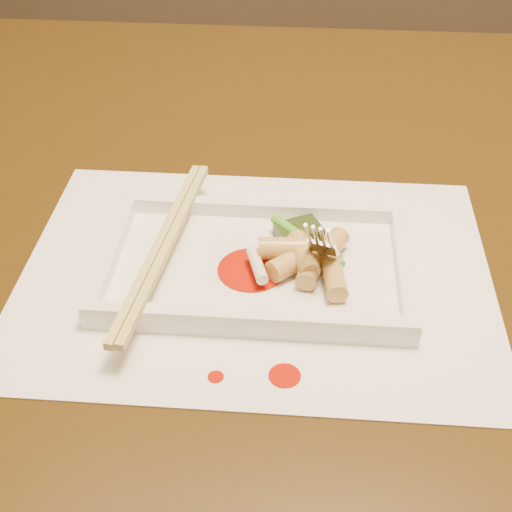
# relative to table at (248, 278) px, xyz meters

# --- Properties ---
(table) EXTENTS (1.40, 0.90, 0.75)m
(table) POSITION_rel_table_xyz_m (0.00, 0.00, 0.00)
(table) COLOR black
(table) RESTS_ON ground
(placemat) EXTENTS (0.40, 0.30, 0.00)m
(placemat) POSITION_rel_table_xyz_m (0.02, -0.11, 0.10)
(placemat) COLOR white
(placemat) RESTS_ON table
(sauce_splatter_a) EXTENTS (0.02, 0.02, 0.00)m
(sauce_splatter_a) POSITION_rel_table_xyz_m (0.05, -0.23, 0.10)
(sauce_splatter_a) COLOR #B21505
(sauce_splatter_a) RESTS_ON placemat
(sauce_splatter_b) EXTENTS (0.01, 0.01, 0.00)m
(sauce_splatter_b) POSITION_rel_table_xyz_m (-0.00, -0.23, 0.10)
(sauce_splatter_b) COLOR #B21505
(sauce_splatter_b) RESTS_ON placemat
(plate_base) EXTENTS (0.26, 0.16, 0.01)m
(plate_base) POSITION_rel_table_xyz_m (0.02, -0.11, 0.11)
(plate_base) COLOR white
(plate_base) RESTS_ON placemat
(plate_rim_far) EXTENTS (0.26, 0.01, 0.01)m
(plate_rim_far) POSITION_rel_table_xyz_m (0.02, -0.04, 0.12)
(plate_rim_far) COLOR white
(plate_rim_far) RESTS_ON plate_base
(plate_rim_near) EXTENTS (0.26, 0.01, 0.01)m
(plate_rim_near) POSITION_rel_table_xyz_m (0.02, -0.18, 0.12)
(plate_rim_near) COLOR white
(plate_rim_near) RESTS_ON plate_base
(plate_rim_left) EXTENTS (0.01, 0.14, 0.01)m
(plate_rim_left) POSITION_rel_table_xyz_m (-0.11, -0.11, 0.12)
(plate_rim_left) COLOR white
(plate_rim_left) RESTS_ON plate_base
(plate_rim_right) EXTENTS (0.01, 0.14, 0.01)m
(plate_rim_right) POSITION_rel_table_xyz_m (0.14, -0.11, 0.12)
(plate_rim_right) COLOR white
(plate_rim_right) RESTS_ON plate_base
(veg_piece) EXTENTS (0.05, 0.04, 0.01)m
(veg_piece) POSITION_rel_table_xyz_m (0.05, -0.07, 0.12)
(veg_piece) COLOR black
(veg_piece) RESTS_ON plate_base
(scallion_white) EXTENTS (0.02, 0.04, 0.01)m
(scallion_white) POSITION_rel_table_xyz_m (0.02, -0.12, 0.12)
(scallion_white) COLOR #EAEACC
(scallion_white) RESTS_ON plate_base
(scallion_green) EXTENTS (0.07, 0.07, 0.01)m
(scallion_green) POSITION_rel_table_xyz_m (0.06, -0.09, 0.12)
(scallion_green) COLOR #399818
(scallion_green) RESTS_ON plate_base
(chopstick_a) EXTENTS (0.04, 0.24, 0.01)m
(chopstick_a) POSITION_rel_table_xyz_m (-0.07, -0.11, 0.13)
(chopstick_a) COLOR tan
(chopstick_a) RESTS_ON plate_rim_near
(chopstick_b) EXTENTS (0.04, 0.24, 0.01)m
(chopstick_b) POSITION_rel_table_xyz_m (-0.06, -0.11, 0.13)
(chopstick_b) COLOR tan
(chopstick_b) RESTS_ON plate_rim_near
(fork) EXTENTS (0.09, 0.10, 0.14)m
(fork) POSITION_rel_table_xyz_m (0.09, -0.09, 0.18)
(fork) COLOR silver
(fork) RESTS_ON plate_base
(sauce_blob_0) EXTENTS (0.06, 0.06, 0.00)m
(sauce_blob_0) POSITION_rel_table_xyz_m (0.01, -0.12, 0.11)
(sauce_blob_0) COLOR #B21505
(sauce_blob_0) RESTS_ON plate_base
(rice_cake_0) EXTENTS (0.04, 0.04, 0.02)m
(rice_cake_0) POSITION_rel_table_xyz_m (0.07, -0.11, 0.12)
(rice_cake_0) COLOR tan
(rice_cake_0) RESTS_ON plate_base
(rice_cake_1) EXTENTS (0.05, 0.04, 0.02)m
(rice_cake_1) POSITION_rel_table_xyz_m (0.05, -0.12, 0.12)
(rice_cake_1) COLOR tan
(rice_cake_1) RESTS_ON plate_base
(rice_cake_2) EXTENTS (0.03, 0.05, 0.02)m
(rice_cake_2) POSITION_rel_table_xyz_m (0.06, -0.11, 0.13)
(rice_cake_2) COLOR tan
(rice_cake_2) RESTS_ON plate_base
(rice_cake_3) EXTENTS (0.03, 0.04, 0.02)m
(rice_cake_3) POSITION_rel_table_xyz_m (0.08, -0.10, 0.12)
(rice_cake_3) COLOR tan
(rice_cake_3) RESTS_ON plate_base
(rice_cake_4) EXTENTS (0.02, 0.05, 0.02)m
(rice_cake_4) POSITION_rel_table_xyz_m (0.06, -0.12, 0.12)
(rice_cake_4) COLOR tan
(rice_cake_4) RESTS_ON plate_base
(rice_cake_5) EXTENTS (0.04, 0.02, 0.02)m
(rice_cake_5) POSITION_rel_table_xyz_m (0.04, -0.11, 0.13)
(rice_cake_5) COLOR tan
(rice_cake_5) RESTS_ON plate_base
(rice_cake_6) EXTENTS (0.02, 0.05, 0.02)m
(rice_cake_6) POSITION_rel_table_xyz_m (0.08, -0.13, 0.12)
(rice_cake_6) COLOR tan
(rice_cake_6) RESTS_ON plate_base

